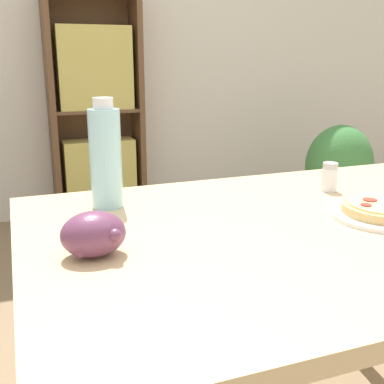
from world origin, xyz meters
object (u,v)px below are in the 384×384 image
at_px(grape_bunch, 93,235).
at_px(salt_shaker, 330,177).
at_px(bookshelf, 97,120).
at_px(potted_plant_floor, 339,172).
at_px(pizza_on_plate, 384,211).
at_px(drink_bottle, 106,157).

xyz_separation_m(grape_bunch, salt_shaker, (0.68, 0.22, -0.00)).
distance_m(bookshelf, potted_plant_floor, 1.66).
xyz_separation_m(grape_bunch, potted_plant_floor, (1.89, 1.74, -0.43)).
distance_m(pizza_on_plate, potted_plant_floor, 2.17).
bearing_deg(grape_bunch, potted_plant_floor, 42.57).
relative_size(grape_bunch, potted_plant_floor, 0.18).
xyz_separation_m(bookshelf, potted_plant_floor, (1.47, -0.71, -0.33)).
distance_m(grape_bunch, salt_shaker, 0.71).
relative_size(pizza_on_plate, bookshelf, 0.16).
height_order(drink_bottle, bookshelf, bookshelf).
distance_m(grape_bunch, potted_plant_floor, 2.60).
distance_m(salt_shaker, bookshelf, 2.24).
bearing_deg(pizza_on_plate, drink_bottle, 152.26).
distance_m(drink_bottle, salt_shaker, 0.61).
relative_size(grape_bunch, salt_shaker, 1.51).
distance_m(drink_bottle, potted_plant_floor, 2.36).
bearing_deg(salt_shaker, drink_bottle, 173.06).
relative_size(salt_shaker, bookshelf, 0.05).
bearing_deg(pizza_on_plate, salt_shaker, 85.71).
bearing_deg(salt_shaker, grape_bunch, -161.77).
height_order(grape_bunch, drink_bottle, drink_bottle).
bearing_deg(bookshelf, drink_bottle, -98.96).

